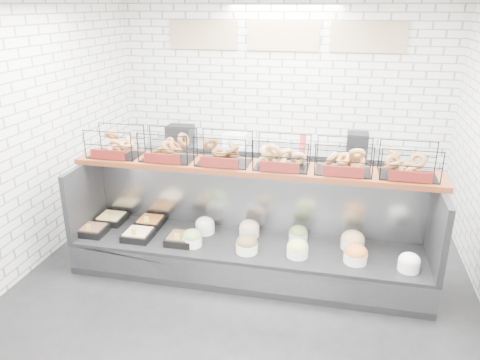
# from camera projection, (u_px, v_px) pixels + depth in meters

# --- Properties ---
(ground) EXTENTS (5.50, 5.50, 0.00)m
(ground) POSITION_uv_depth(u_px,v_px,m) (242.00, 288.00, 5.17)
(ground) COLOR black
(ground) RESTS_ON ground
(room_shell) EXTENTS (5.02, 5.51, 3.01)m
(room_shell) POSITION_uv_depth(u_px,v_px,m) (255.00, 92.00, 4.98)
(room_shell) COLOR silver
(room_shell) RESTS_ON ground
(display_case) EXTENTS (4.00, 0.90, 1.20)m
(display_case) POSITION_uv_depth(u_px,v_px,m) (248.00, 247.00, 5.36)
(display_case) COLOR black
(display_case) RESTS_ON ground
(bagel_shelf) EXTENTS (4.10, 0.50, 0.40)m
(bagel_shelf) POSITION_uv_depth(u_px,v_px,m) (253.00, 154.00, 5.15)
(bagel_shelf) COLOR #4F2111
(bagel_shelf) RESTS_ON display_case
(prep_counter) EXTENTS (4.00, 0.60, 1.20)m
(prep_counter) POSITION_uv_depth(u_px,v_px,m) (275.00, 174.00, 7.22)
(prep_counter) COLOR #93969B
(prep_counter) RESTS_ON ground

